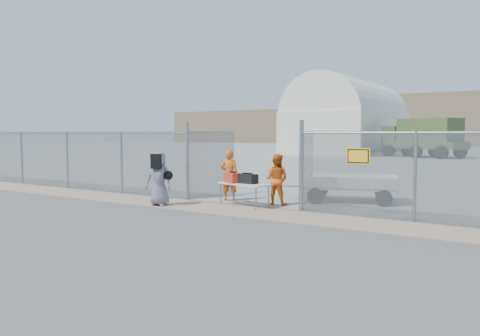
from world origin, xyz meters
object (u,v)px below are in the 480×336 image
Objects in this scene: security_worker_right at (276,180)px; visitor at (159,179)px; folding_table at (244,195)px; security_worker_left at (229,175)px; utility_trailer at (350,188)px.

security_worker_right is 3.47m from visitor.
folding_table is 2.55m from visitor.
security_worker_left is 1.07× the size of security_worker_right.
security_worker_right is (1.67, 0.02, -0.05)m from security_worker_left.
folding_table is 3.44m from utility_trailer.
visitor is (-2.85, -1.98, 0.04)m from security_worker_right.
utility_trailer is (3.29, 1.85, -0.37)m from security_worker_left.
visitor is at bearing -156.52° from utility_trailer.
security_worker_right reaches higher than folding_table.
folding_table is 1.05× the size of security_worker_right.
utility_trailer is at bearing 21.76° from visitor.
security_worker_left is 2.29m from visitor.
security_worker_left reaches higher than folding_table.
folding_table is 1.30m from security_worker_left.
security_worker_left is at bearing 40.30° from visitor.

